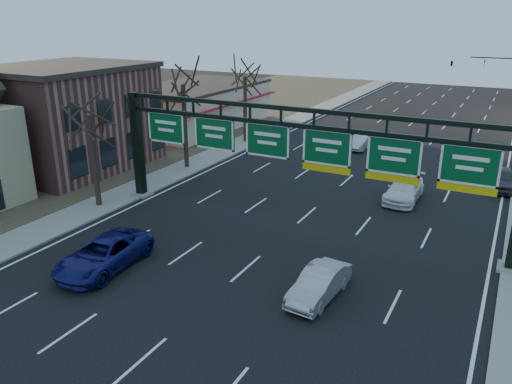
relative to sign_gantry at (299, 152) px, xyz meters
The scene contains 16 objects.
ground 9.24m from the sign_gantry, 91.15° to the right, with size 160.00×160.00×0.00m, color black.
sidewalk_left 18.24m from the sign_gantry, 137.20° to the left, with size 3.00×120.00×0.12m, color gray.
dirt_strip_left 28.25m from the sign_gantry, 154.50° to the left, with size 21.00×120.00×0.06m, color #473D2B.
lane_markings 12.86m from the sign_gantry, 90.76° to the left, with size 21.60×120.00×0.01m, color white.
sign_gantry is the anchor object (origin of this frame).
brick_block 21.87m from the sign_gantry, behind, with size 10.40×12.40×8.30m.
cream_strip 30.24m from the sign_gantry, 135.86° to the left, with size 10.90×18.40×4.70m.
tree_gantry 13.53m from the sign_gantry, 166.97° to the right, with size 3.60×3.60×8.48m.
tree_mid 15.08m from the sign_gantry, 151.63° to the left, with size 3.60×3.60×9.24m.
tree_far 21.57m from the sign_gantry, 127.32° to the left, with size 3.60×3.60×8.86m.
traffic_signal_mast 47.33m from the sign_gantry, 83.29° to the left, with size 10.16×0.54×7.00m.
car_blue_suv 11.92m from the sign_gantry, 124.81° to the right, with size 2.55×5.53×1.54m, color navy.
car_silver_sedan 8.87m from the sign_gantry, 59.49° to the right, with size 1.44×4.14×1.37m, color #A4A3A8.
car_white_wagon 9.81m from the sign_gantry, 59.01° to the left, with size 2.06×5.07×1.47m, color white.
car_grey_far 17.35m from the sign_gantry, 52.31° to the left, with size 1.81×4.49×1.53m, color #393B3E.
car_silver_distant 20.40m from the sign_gantry, 95.78° to the left, with size 1.43×4.10×1.35m, color #BABABF.
Camera 1 is at (10.84, -17.42, 11.98)m, focal length 35.00 mm.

